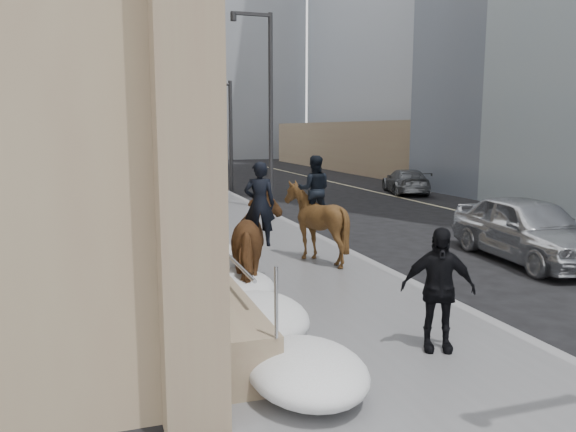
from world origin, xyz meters
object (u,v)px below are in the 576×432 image
object	(u,v)px
car_grey	(406,181)
pedestrian	(438,289)
mounted_horse_left	(258,241)
mounted_horse_right	(315,218)
car_silver	(528,229)

from	to	relation	value
car_grey	pedestrian	bearing A→B (deg)	77.21
pedestrian	car_grey	xyz separation A→B (m)	(10.73, 19.50, -0.41)
mounted_horse_left	pedestrian	bearing A→B (deg)	129.76
mounted_horse_left	mounted_horse_right	world-z (taller)	mounted_horse_left
car_silver	car_grey	distance (m)	15.62
car_silver	mounted_horse_left	bearing A→B (deg)	-166.66
car_silver	pedestrian	bearing A→B (deg)	-134.95
mounted_horse_left	mounted_horse_right	bearing A→B (deg)	-118.35
mounted_horse_left	car_silver	bearing A→B (deg)	-158.28
mounted_horse_left	car_silver	size ratio (longest dim) A/B	0.53
mounted_horse_left	car_silver	xyz separation A→B (m)	(7.56, 0.97, -0.34)
mounted_horse_right	car_grey	size ratio (longest dim) A/B	0.59
mounted_horse_right	car_grey	distance (m)	17.07
pedestrian	car_grey	distance (m)	22.27
mounted_horse_left	pedestrian	size ratio (longest dim) A/B	1.42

